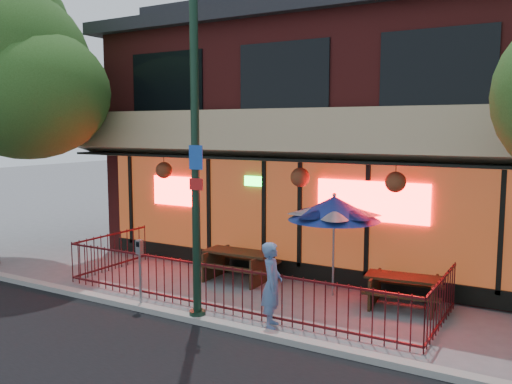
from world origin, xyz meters
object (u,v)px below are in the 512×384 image
(patio_umbrella, at_px, (334,208))
(parking_meter_near, at_px, (140,262))
(street_light, at_px, (195,160))
(pedestrian, at_px, (272,285))
(picnic_table_left, at_px, (239,261))
(picnic_table_right, at_px, (404,287))

(patio_umbrella, height_order, parking_meter_near, patio_umbrella)
(street_light, distance_m, pedestrian, 2.77)
(street_light, height_order, picnic_table_left, street_light)
(picnic_table_left, bearing_deg, picnic_table_right, 0.00)
(parking_meter_near, bearing_deg, picnic_table_right, 30.59)
(street_light, xyz_separation_m, pedestrian, (1.41, 0.45, -2.34))
(patio_umbrella, distance_m, parking_meter_near, 4.33)
(picnic_table_right, distance_m, parking_meter_near, 5.53)
(picnic_table_right, bearing_deg, pedestrian, -128.29)
(picnic_table_left, xyz_separation_m, pedestrian, (2.21, -2.36, 0.33))
(picnic_table_left, height_order, parking_meter_near, parking_meter_near)
(patio_umbrella, relative_size, pedestrian, 1.43)
(picnic_table_left, distance_m, patio_umbrella, 2.91)
(street_light, height_order, parking_meter_near, street_light)
(picnic_table_left, relative_size, parking_meter_near, 1.21)
(picnic_table_right, xyz_separation_m, patio_umbrella, (-1.59, -0.00, 1.54))
(patio_umbrella, height_order, pedestrian, patio_umbrella)
(street_light, distance_m, picnic_table_right, 5.09)
(street_light, bearing_deg, picnic_table_right, 40.58)
(picnic_table_right, relative_size, patio_umbrella, 0.73)
(street_light, bearing_deg, parking_meter_near, 179.90)
(street_light, height_order, patio_umbrella, street_light)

